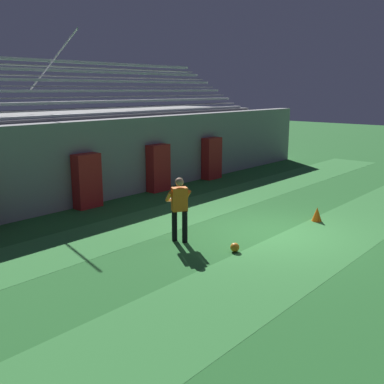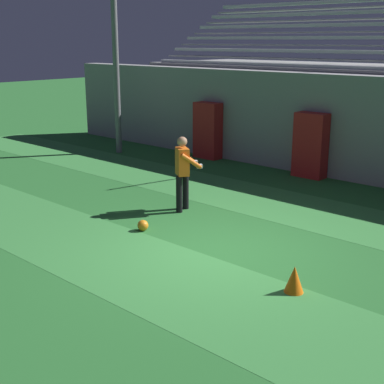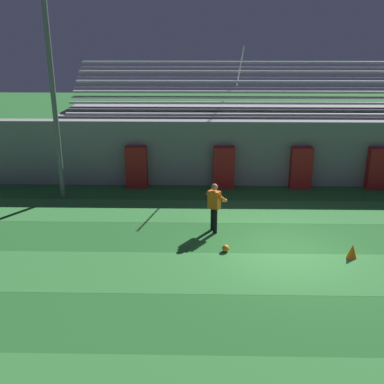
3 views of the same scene
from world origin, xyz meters
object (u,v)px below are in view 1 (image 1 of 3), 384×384
object	(u,v)px
padding_pillar_gate_right	(158,168)
goalkeeper	(179,205)
soccer_ball	(235,247)
traffic_cone	(317,214)
padding_pillar_gate_left	(87,181)
padding_pillar_far_right	(212,158)

from	to	relation	value
padding_pillar_gate_right	goalkeeper	world-z (taller)	padding_pillar_gate_right
soccer_ball	traffic_cone	xyz separation A→B (m)	(3.69, -0.32, 0.10)
soccer_ball	padding_pillar_gate_left	bearing A→B (deg)	88.10
soccer_ball	padding_pillar_far_right	bearing A→B (deg)	42.21
padding_pillar_far_right	goalkeeper	xyz separation A→B (m)	(-7.04, -4.58, 0.06)
padding_pillar_gate_left	goalkeeper	distance (m)	4.61
goalkeeper	soccer_ball	size ratio (longest dim) A/B	7.59
padding_pillar_gate_left	padding_pillar_gate_right	bearing A→B (deg)	0.00
padding_pillar_far_right	soccer_ball	xyz separation A→B (m)	(-6.72, -6.10, -0.78)
padding_pillar_gate_left	padding_pillar_far_right	bearing A→B (deg)	0.00
goalkeeper	traffic_cone	size ratio (longest dim) A/B	3.98
goalkeeper	traffic_cone	bearing A→B (deg)	-24.63
traffic_cone	padding_pillar_far_right	bearing A→B (deg)	64.72
soccer_ball	traffic_cone	distance (m)	3.71
padding_pillar_far_right	traffic_cone	world-z (taller)	padding_pillar_far_right
padding_pillar_gate_right	padding_pillar_far_right	bearing A→B (deg)	0.00
soccer_ball	traffic_cone	bearing A→B (deg)	-4.94
padding_pillar_far_right	soccer_ball	size ratio (longest dim) A/B	8.10
padding_pillar_gate_left	padding_pillar_far_right	size ratio (longest dim) A/B	1.00
padding_pillar_gate_left	padding_pillar_gate_right	size ratio (longest dim) A/B	1.00
padding_pillar_gate_right	soccer_ball	bearing A→B (deg)	-119.66
soccer_ball	traffic_cone	world-z (taller)	traffic_cone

